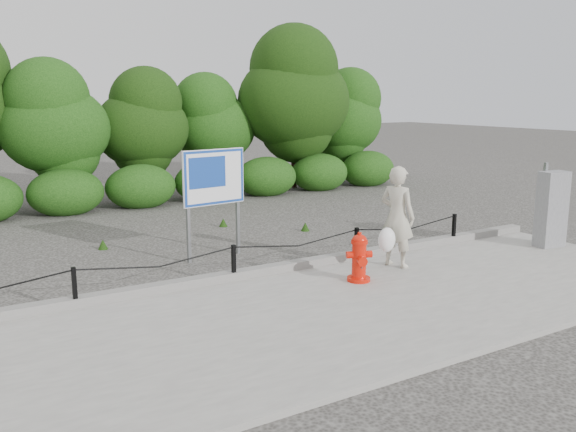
# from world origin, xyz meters

# --- Properties ---
(ground) EXTENTS (90.00, 90.00, 0.00)m
(ground) POSITION_xyz_m (0.00, 0.00, 0.00)
(ground) COLOR #2D2B28
(ground) RESTS_ON ground
(sidewalk) EXTENTS (14.00, 4.00, 0.08)m
(sidewalk) POSITION_xyz_m (0.00, -2.00, 0.04)
(sidewalk) COLOR gray
(sidewalk) RESTS_ON ground
(curb) EXTENTS (14.00, 0.22, 0.14)m
(curb) POSITION_xyz_m (0.00, 0.05, 0.15)
(curb) COLOR slate
(curb) RESTS_ON sidewalk
(chain_barrier) EXTENTS (10.06, 0.06, 0.60)m
(chain_barrier) POSITION_xyz_m (0.00, 0.00, 0.46)
(chain_barrier) COLOR black
(chain_barrier) RESTS_ON sidewalk
(treeline) EXTENTS (20.06, 4.01, 5.17)m
(treeline) POSITION_xyz_m (1.18, 8.94, 2.59)
(treeline) COLOR black
(treeline) RESTS_ON ground
(fire_hydrant) EXTENTS (0.49, 0.49, 0.81)m
(fire_hydrant) POSITION_xyz_m (1.72, -1.08, 0.47)
(fire_hydrant) COLOR red
(fire_hydrant) RESTS_ON sidewalk
(pedestrian) EXTENTS (0.82, 0.75, 1.78)m
(pedestrian) POSITION_xyz_m (2.81, -0.72, 0.95)
(pedestrian) COLOR #B9B49F
(pedestrian) RESTS_ON sidewalk
(utility_cabinet) EXTENTS (0.60, 0.44, 1.66)m
(utility_cabinet) POSITION_xyz_m (6.40, -1.21, 0.83)
(utility_cabinet) COLOR gray
(utility_cabinet) RESTS_ON sidewalk
(advertising_sign) EXTENTS (1.29, 0.25, 2.07)m
(advertising_sign) POSITION_xyz_m (0.44, 1.69, 1.46)
(advertising_sign) COLOR slate
(advertising_sign) RESTS_ON ground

